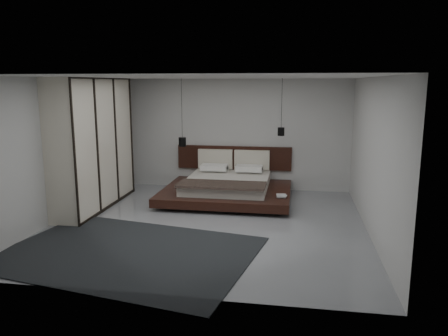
% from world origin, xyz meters
% --- Properties ---
extents(floor, '(6.00, 6.00, 0.00)m').
position_xyz_m(floor, '(0.00, 0.00, 0.00)').
color(floor, gray).
rests_on(floor, ground).
extents(ceiling, '(6.00, 6.00, 0.00)m').
position_xyz_m(ceiling, '(0.00, 0.00, 2.80)').
color(ceiling, white).
rests_on(ceiling, wall_back).
extents(wall_back, '(6.00, 0.00, 6.00)m').
position_xyz_m(wall_back, '(0.00, 3.00, 1.40)').
color(wall_back, silver).
rests_on(wall_back, floor).
extents(wall_front, '(6.00, 0.00, 6.00)m').
position_xyz_m(wall_front, '(0.00, -3.00, 1.40)').
color(wall_front, silver).
rests_on(wall_front, floor).
extents(wall_left, '(0.00, 6.00, 6.00)m').
position_xyz_m(wall_left, '(-3.00, 0.00, 1.40)').
color(wall_left, silver).
rests_on(wall_left, floor).
extents(wall_right, '(0.00, 6.00, 6.00)m').
position_xyz_m(wall_right, '(3.00, 0.00, 1.40)').
color(wall_right, silver).
rests_on(wall_right, floor).
extents(lattice_screen, '(0.05, 0.90, 2.60)m').
position_xyz_m(lattice_screen, '(-2.95, 2.45, 1.30)').
color(lattice_screen, black).
rests_on(lattice_screen, floor).
extents(bed, '(2.94, 2.46, 1.10)m').
position_xyz_m(bed, '(0.08, 1.90, 0.30)').
color(bed, black).
rests_on(bed, floor).
extents(book_lower, '(0.23, 0.29, 0.03)m').
position_xyz_m(book_lower, '(1.29, 1.23, 0.29)').
color(book_lower, '#99724C').
rests_on(book_lower, bed).
extents(book_upper, '(0.23, 0.30, 0.02)m').
position_xyz_m(book_upper, '(1.27, 1.19, 0.31)').
color(book_upper, '#99724C').
rests_on(book_upper, book_lower).
extents(pendant_left, '(0.18, 0.18, 1.65)m').
position_xyz_m(pendant_left, '(-1.12, 2.38, 1.27)').
color(pendant_left, black).
rests_on(pendant_left, ceiling).
extents(pendant_right, '(0.16, 0.16, 1.33)m').
position_xyz_m(pendant_right, '(1.29, 2.38, 1.57)').
color(pendant_right, black).
rests_on(pendant_right, ceiling).
extents(wardrobe, '(0.68, 2.88, 2.83)m').
position_xyz_m(wardrobe, '(-2.70, 0.77, 1.42)').
color(wardrobe, silver).
rests_on(wardrobe, floor).
extents(rug, '(4.42, 3.51, 0.02)m').
position_xyz_m(rug, '(-0.99, -1.70, 0.01)').
color(rug, black).
rests_on(rug, floor).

